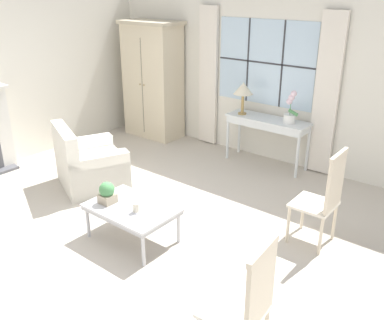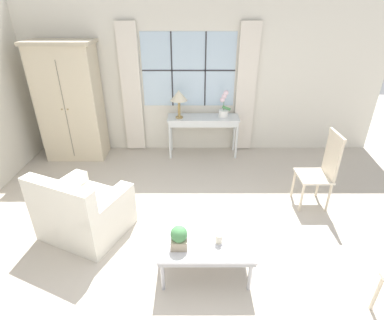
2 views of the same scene
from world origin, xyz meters
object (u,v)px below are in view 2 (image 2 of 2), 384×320
(potted_orchid, at_px, (225,107))
(armchair_upholstered, at_px, (85,213))
(coffee_table, at_px, (207,243))
(table_lamp, at_px, (180,96))
(console_table, at_px, (205,121))
(pillar_candle, at_px, (220,240))
(side_chair_wooden, at_px, (325,167))
(armoire, at_px, (72,102))
(potted_plant_small, at_px, (180,237))

(potted_orchid, distance_m, armchair_upholstered, 3.05)
(potted_orchid, relative_size, coffee_table, 0.51)
(table_lamp, bearing_deg, armchair_upholstered, -117.00)
(console_table, xyz_separation_m, coffee_table, (-0.06, -2.88, -0.30))
(potted_orchid, xyz_separation_m, pillar_candle, (-0.30, -2.92, -0.48))
(side_chair_wooden, xyz_separation_m, pillar_candle, (-1.56, -1.30, -0.14))
(armoire, distance_m, armchair_upholstered, 2.48)
(potted_orchid, bearing_deg, table_lamp, -177.75)
(potted_orchid, distance_m, side_chair_wooden, 2.08)
(armoire, xyz_separation_m, armchair_upholstered, (0.82, -2.22, -0.76))
(coffee_table, bearing_deg, console_table, 88.73)
(coffee_table, bearing_deg, potted_orchid, 81.40)
(armoire, bearing_deg, console_table, 1.26)
(armoire, xyz_separation_m, console_table, (2.40, 0.05, -0.38))
(pillar_candle, bearing_deg, coffee_table, 156.70)
(armoire, distance_m, potted_plant_small, 3.62)
(armoire, bearing_deg, coffee_table, -50.47)
(side_chair_wooden, xyz_separation_m, coffee_table, (-1.69, -1.24, -0.24))
(armoire, bearing_deg, potted_orchid, 0.74)
(potted_plant_small, height_order, pillar_candle, potted_plant_small)
(armoire, relative_size, armchair_upholstered, 1.74)
(table_lamp, xyz_separation_m, potted_plant_small, (0.10, -2.93, -0.62))
(potted_orchid, xyz_separation_m, coffee_table, (-0.43, -2.87, -0.58))
(potted_orchid, relative_size, potted_plant_small, 2.01)
(table_lamp, bearing_deg, console_table, 6.24)
(coffee_table, bearing_deg, armchair_upholstered, 157.92)
(coffee_table, bearing_deg, potted_plant_small, -159.92)
(potted_orchid, relative_size, armchair_upholstered, 0.42)
(table_lamp, xyz_separation_m, potted_orchid, (0.81, 0.03, -0.21))
(console_table, relative_size, pillar_candle, 10.70)
(console_table, bearing_deg, pillar_candle, -88.67)
(table_lamp, height_order, potted_plant_small, table_lamp)
(armchair_upholstered, bearing_deg, potted_orchid, 49.19)
(console_table, relative_size, potted_plant_small, 5.28)
(armchair_upholstered, xyz_separation_m, side_chair_wooden, (3.20, 0.63, 0.32))
(armchair_upholstered, bearing_deg, coffee_table, -22.08)
(armoire, height_order, coffee_table, armoire)
(potted_plant_small, bearing_deg, console_table, 83.49)
(console_table, height_order, potted_plant_small, console_table)
(side_chair_wooden, relative_size, pillar_candle, 9.05)
(console_table, xyz_separation_m, pillar_candle, (0.07, -2.94, -0.20))
(console_table, height_order, side_chair_wooden, side_chair_wooden)
(armoire, distance_m, pillar_candle, 3.84)
(armoire, distance_m, table_lamp, 1.96)
(armoire, xyz_separation_m, table_lamp, (1.95, 0.00, 0.11))
(coffee_table, xyz_separation_m, potted_plant_small, (-0.28, -0.10, 0.17))
(armchair_upholstered, height_order, potted_plant_small, armchair_upholstered)
(table_lamp, relative_size, coffee_table, 0.52)
(table_lamp, xyz_separation_m, side_chair_wooden, (2.07, -1.59, -0.55))
(armchair_upholstered, xyz_separation_m, pillar_candle, (1.64, -0.67, 0.18))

